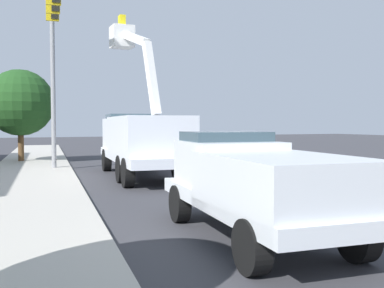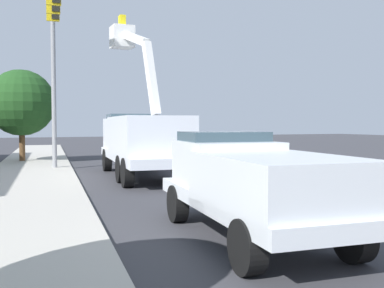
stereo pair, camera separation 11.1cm
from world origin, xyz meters
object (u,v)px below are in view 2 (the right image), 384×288
object	(u,v)px
utility_bucket_truck	(142,139)
service_pickup_truck	(252,182)
traffic_cone_mid_front	(161,158)
traffic_signal_mast	(54,32)
passing_minivan	(206,144)

from	to	relation	value
utility_bucket_truck	service_pickup_truck	world-z (taller)	utility_bucket_truck
traffic_cone_mid_front	utility_bucket_truck	bearing A→B (deg)	150.64
traffic_cone_mid_front	traffic_signal_mast	bearing A→B (deg)	108.41
passing_minivan	traffic_cone_mid_front	distance (m)	5.05
utility_bucket_truck	traffic_cone_mid_front	bearing A→B (deg)	-29.36
utility_bucket_truck	traffic_signal_mast	world-z (taller)	traffic_signal_mast
passing_minivan	traffic_cone_mid_front	xyz separation A→B (m)	(-2.94, 4.07, -0.54)
utility_bucket_truck	passing_minivan	size ratio (longest dim) A/B	1.69
passing_minivan	traffic_cone_mid_front	bearing A→B (deg)	125.80
service_pickup_truck	passing_minivan	world-z (taller)	service_pickup_truck
utility_bucket_truck	service_pickup_truck	size ratio (longest dim) A/B	1.45
utility_bucket_truck	service_pickup_truck	xyz separation A→B (m)	(-10.52, 1.02, -0.48)
service_pickup_truck	traffic_cone_mid_front	bearing A→B (deg)	-12.75
service_pickup_truck	utility_bucket_truck	bearing A→B (deg)	-5.53
traffic_signal_mast	utility_bucket_truck	bearing A→B (deg)	-124.43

